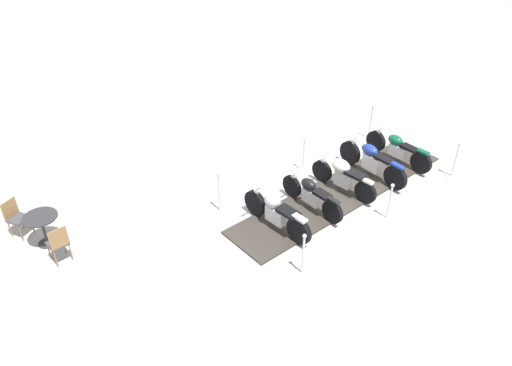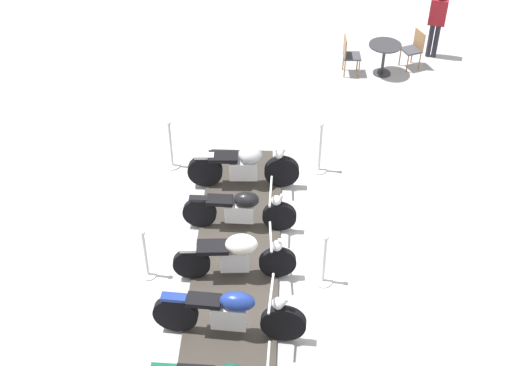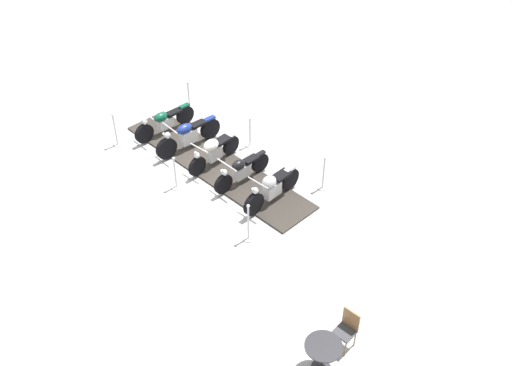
{
  "view_description": "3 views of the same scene",
  "coord_description": "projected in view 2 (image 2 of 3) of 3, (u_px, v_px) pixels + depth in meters",
  "views": [
    {
      "loc": [
        7.75,
        7.58,
        7.39
      ],
      "look_at": [
        2.34,
        -0.6,
        0.84
      ],
      "focal_mm": 34.11,
      "sensor_mm": 36.0,
      "label": 1
    },
    {
      "loc": [
        -7.74,
        -1.67,
        8.7
      ],
      "look_at": [
        1.59,
        -0.09,
        0.77
      ],
      "focal_mm": 48.95,
      "sensor_mm": 36.0,
      "label": 2
    },
    {
      "loc": [
        11.59,
        -7.42,
        10.32
      ],
      "look_at": [
        2.18,
        -0.14,
        0.77
      ],
      "focal_mm": 40.33,
      "sensor_mm": 36.0,
      "label": 3
    }
  ],
  "objects": [
    {
      "name": "motorcycle_navy",
      "position": [
        231.0,
        313.0,
        10.41
      ],
      "size": [
        0.76,
        2.33,
        1.01
      ],
      "rotation": [
        0.0,
        0.0,
        -1.51
      ],
      "color": "black",
      "rests_on": "display_platform"
    },
    {
      "name": "bystander_person",
      "position": [
        437.0,
        18.0,
        16.65
      ],
      "size": [
        0.27,
        0.42,
        1.73
      ],
      "rotation": [
        0.0,
        0.0,
        3.02
      ],
      "color": "#23232D",
      "rests_on": "ground_plane"
    },
    {
      "name": "motorcycle_cream",
      "position": [
        237.0,
        255.0,
        11.3
      ],
      "size": [
        0.72,
        2.01,
        0.91
      ],
      "rotation": [
        0.0,
        0.0,
        -1.38
      ],
      "color": "black",
      "rests_on": "display_platform"
    },
    {
      "name": "motorcycle_chrome",
      "position": [
        245.0,
        166.0,
        13.13
      ],
      "size": [
        0.7,
        2.11,
        0.97
      ],
      "rotation": [
        0.0,
        0.0,
        -1.41
      ],
      "color": "black",
      "rests_on": "display_platform"
    },
    {
      "name": "cafe_table",
      "position": [
        384.0,
        52.0,
        16.32
      ],
      "size": [
        0.76,
        0.76,
        0.77
      ],
      "color": "#2D2D33",
      "rests_on": "ground_plane"
    },
    {
      "name": "stanchion_right_mid",
      "position": [
        324.0,
        267.0,
        11.39
      ],
      "size": [
        0.33,
        0.33,
        1.05
      ],
      "color": "silver",
      "rests_on": "ground_plane"
    },
    {
      "name": "stanchion_left_mid",
      "position": [
        146.0,
        259.0,
        11.47
      ],
      "size": [
        0.28,
        0.28,
        1.03
      ],
      "color": "silver",
      "rests_on": "ground_plane"
    },
    {
      "name": "ground_plane",
      "position": [
        235.0,
        278.0,
        11.66
      ],
      "size": [
        80.0,
        80.0,
        0.0
      ],
      "primitive_type": "plane",
      "color": "#B2B2B7"
    },
    {
      "name": "stanchion_left_rear",
      "position": [
        171.0,
        151.0,
        13.72
      ],
      "size": [
        0.3,
        0.3,
        1.08
      ],
      "color": "silver",
      "rests_on": "ground_plane"
    },
    {
      "name": "display_platform",
      "position": [
        235.0,
        277.0,
        11.64
      ],
      "size": [
        7.05,
        2.28,
        0.06
      ],
      "primitive_type": "cube",
      "rotation": [
        0.0,
        0.0,
        0.12
      ],
      "color": "#38332D",
      "rests_on": "ground_plane"
    },
    {
      "name": "stanchion_right_rear",
      "position": [
        320.0,
        155.0,
        13.61
      ],
      "size": [
        0.32,
        0.32,
        1.15
      ],
      "color": "silver",
      "rests_on": "ground_plane"
    },
    {
      "name": "cafe_chair_across_table",
      "position": [
        349.0,
        53.0,
        16.34
      ],
      "size": [
        0.46,
        0.46,
        0.95
      ],
      "rotation": [
        0.0,
        0.0,
        -1.4
      ],
      "color": "olive",
      "rests_on": "ground_plane"
    },
    {
      "name": "motorcycle_black",
      "position": [
        241.0,
        209.0,
        12.25
      ],
      "size": [
        0.8,
        2.02,
        0.89
      ],
      "rotation": [
        0.0,
        0.0,
        -1.47
      ],
      "color": "black",
      "rests_on": "display_platform"
    },
    {
      "name": "cafe_chair_near_table",
      "position": [
        414.0,
        47.0,
        16.59
      ],
      "size": [
        0.55,
        0.55,
        0.92
      ],
      "rotation": [
        0.0,
        0.0,
        2.13
      ],
      "color": "olive",
      "rests_on": "ground_plane"
    }
  ]
}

